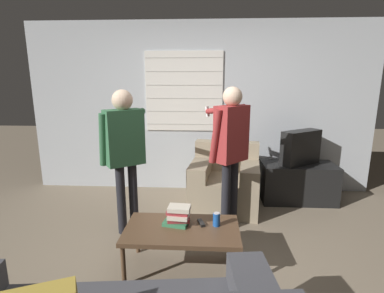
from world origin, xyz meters
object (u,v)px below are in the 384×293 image
(coffee_table, at_px, (182,232))
(person_right_standing, at_px, (230,142))
(spare_remote, at_px, (201,223))
(armchair_beige, at_px, (225,183))
(book_stack, at_px, (178,215))
(tv, at_px, (300,147))
(person_left_standing, at_px, (124,144))
(soda_can, at_px, (217,219))

(coffee_table, relative_size, person_right_standing, 0.63)
(coffee_table, height_order, spare_remote, spare_remote)
(armchair_beige, distance_m, book_stack, 1.45)
(person_right_standing, bearing_deg, tv, -6.27)
(armchair_beige, xyz_separation_m, book_stack, (-0.50, -1.35, 0.16))
(armchair_beige, distance_m, person_left_standing, 1.53)
(person_right_standing, relative_size, book_stack, 6.34)
(coffee_table, height_order, tv, tv)
(person_left_standing, distance_m, person_right_standing, 1.17)
(person_right_standing, bearing_deg, spare_remote, -158.26)
(coffee_table, xyz_separation_m, book_stack, (-0.04, 0.08, 0.12))
(person_left_standing, bearing_deg, coffee_table, -80.30)
(book_stack, bearing_deg, person_right_standing, 55.14)
(book_stack, bearing_deg, armchair_beige, 69.63)
(coffee_table, bearing_deg, book_stack, 116.99)
(person_left_standing, xyz_separation_m, book_stack, (0.65, -0.61, -0.53))
(soda_can, distance_m, spare_remote, 0.15)
(armchair_beige, relative_size, person_left_standing, 0.61)
(coffee_table, height_order, person_left_standing, person_left_standing)
(coffee_table, height_order, book_stack, book_stack)
(coffee_table, bearing_deg, soda_can, 11.46)
(tv, distance_m, book_stack, 2.25)
(book_stack, bearing_deg, tv, 45.88)
(person_right_standing, relative_size, soda_can, 13.07)
(tv, bearing_deg, soda_can, 19.33)
(tv, height_order, soda_can, tv)
(coffee_table, bearing_deg, person_right_standing, 60.05)
(armchair_beige, height_order, coffee_table, armchair_beige)
(person_right_standing, bearing_deg, book_stack, -170.88)
(armchair_beige, relative_size, person_right_standing, 0.60)
(coffee_table, xyz_separation_m, soda_can, (0.31, 0.06, 0.10))
(tv, distance_m, spare_remote, 2.12)
(tv, height_order, spare_remote, tv)
(coffee_table, height_order, person_right_standing, person_right_standing)
(armchair_beige, bearing_deg, coffee_table, 79.58)
(soda_can, xyz_separation_m, spare_remote, (-0.14, 0.02, -0.05))
(armchair_beige, relative_size, coffee_table, 0.96)
(armchair_beige, bearing_deg, person_left_standing, 40.29)
(tv, height_order, book_stack, tv)
(person_right_standing, xyz_separation_m, book_stack, (-0.51, -0.74, -0.54))
(armchair_beige, relative_size, soda_can, 7.83)
(soda_can, bearing_deg, book_stack, 176.96)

